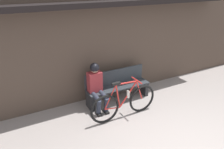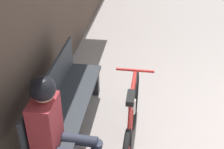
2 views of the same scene
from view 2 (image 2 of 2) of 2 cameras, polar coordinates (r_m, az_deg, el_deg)
park_bench_near at (r=3.60m, az=-8.52°, el=-5.54°), size 1.73×0.42×0.84m
bicycle at (r=3.30m, az=3.46°, el=-9.57°), size 1.71×0.40×0.95m
person_seated at (r=2.92m, az=-10.25°, el=-9.07°), size 0.34×0.62×1.19m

